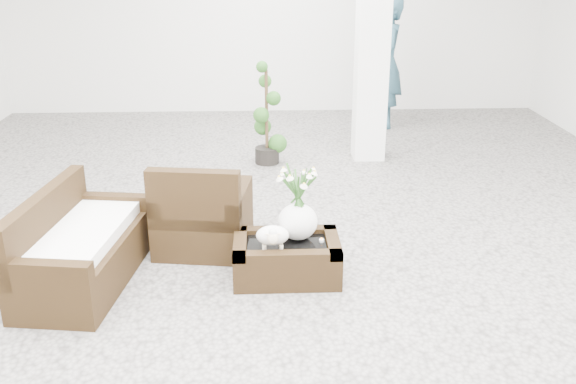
{
  "coord_description": "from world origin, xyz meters",
  "views": [
    {
      "loc": [
        -0.23,
        -5.44,
        2.67
      ],
      "look_at": [
        0.0,
        -0.1,
        0.62
      ],
      "focal_mm": 40.03,
      "sensor_mm": 36.0,
      "label": 1
    }
  ],
  "objects_px": {
    "coffee_table": "(287,260)",
    "topiary": "(267,114)",
    "armchair": "(203,204)",
    "loveseat": "(82,239)"
  },
  "relations": [
    {
      "from": "loveseat",
      "to": "coffee_table",
      "type": "bearing_deg",
      "value": -81.43
    },
    {
      "from": "coffee_table",
      "to": "armchair",
      "type": "distance_m",
      "value": 1.02
    },
    {
      "from": "loveseat",
      "to": "topiary",
      "type": "height_order",
      "value": "topiary"
    },
    {
      "from": "armchair",
      "to": "topiary",
      "type": "height_order",
      "value": "topiary"
    },
    {
      "from": "coffee_table",
      "to": "topiary",
      "type": "relative_size",
      "value": 0.68
    },
    {
      "from": "loveseat",
      "to": "topiary",
      "type": "bearing_deg",
      "value": -18.74
    },
    {
      "from": "coffee_table",
      "to": "topiary",
      "type": "bearing_deg",
      "value": 92.36
    },
    {
      "from": "coffee_table",
      "to": "armchair",
      "type": "bearing_deg",
      "value": 140.17
    },
    {
      "from": "topiary",
      "to": "armchair",
      "type": "bearing_deg",
      "value": -104.02
    },
    {
      "from": "armchair",
      "to": "loveseat",
      "type": "xyz_separation_m",
      "value": [
        -0.95,
        -0.65,
        -0.04
      ]
    }
  ]
}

